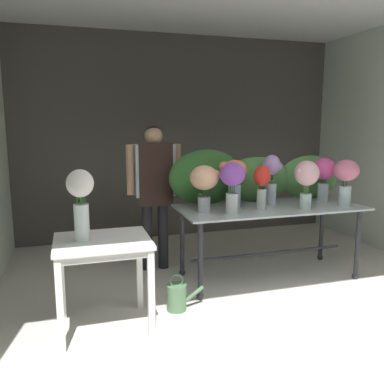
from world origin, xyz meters
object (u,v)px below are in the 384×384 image
at_px(vase_scarlet_carnations, 262,183).
at_px(vase_blush_ranunculus, 307,178).
at_px(vase_fuchsia_roses, 324,174).
at_px(display_table_glass, 270,217).
at_px(vase_coral_lilies, 234,177).
at_px(side_table_white, 103,251).
at_px(vase_white_roses_tall, 81,199).
at_px(watering_can, 177,296).
at_px(vase_rosy_freesia, 346,177).
at_px(vase_lilac_anemones, 272,175).
at_px(florist, 154,182).
at_px(vase_peach_stock, 205,181).
at_px(vase_violet_snapdragons, 232,181).

xyz_separation_m(vase_scarlet_carnations, vase_blush_ranunculus, (0.44, -0.13, 0.06)).
bearing_deg(vase_fuchsia_roses, vase_blush_ranunculus, -144.63).
bearing_deg(display_table_glass, vase_coral_lilies, 163.97).
xyz_separation_m(side_table_white, vase_white_roses_tall, (-0.15, -0.00, 0.44)).
bearing_deg(display_table_glass, side_table_white, -161.50).
height_order(side_table_white, watering_can, side_table_white).
relative_size(display_table_glass, vase_coral_lilies, 3.98).
height_order(display_table_glass, side_table_white, display_table_glass).
relative_size(display_table_glass, vase_white_roses_tall, 3.49).
bearing_deg(vase_coral_lilies, display_table_glass, -16.03).
height_order(side_table_white, vase_fuchsia_roses, vase_fuchsia_roses).
distance_m(vase_rosy_freesia, vase_fuchsia_roses, 0.27).
distance_m(vase_scarlet_carnations, vase_rosy_freesia, 0.94).
relative_size(vase_blush_ranunculus, vase_lilac_anemones, 0.93).
bearing_deg(vase_lilac_anemones, display_table_glass, -122.26).
xyz_separation_m(side_table_white, vase_rosy_freesia, (2.58, 0.41, 0.45)).
height_order(vase_lilac_anemones, vase_fuchsia_roses, vase_lilac_anemones).
distance_m(florist, vase_peach_stock, 0.76).
bearing_deg(florist, vase_lilac_anemones, -24.18).
distance_m(side_table_white, vase_blush_ranunculus, 2.17).
xyz_separation_m(vase_white_roses_tall, watering_can, (0.80, 0.13, -0.97)).
distance_m(vase_blush_ranunculus, vase_coral_lilies, 0.74).
bearing_deg(vase_blush_ranunculus, vase_scarlet_carnations, 163.84).
xyz_separation_m(vase_violet_snapdragons, vase_lilac_anemones, (0.58, 0.29, -0.00)).
relative_size(vase_violet_snapdragons, vase_coral_lilies, 1.02).
bearing_deg(florist, vase_white_roses_tall, -124.14).
distance_m(side_table_white, vase_coral_lilies, 1.66).
bearing_deg(vase_fuchsia_roses, vase_rosy_freesia, -71.40).
distance_m(vase_rosy_freesia, vase_lilac_anemones, 0.78).
height_order(vase_violet_snapdragons, vase_peach_stock, vase_violet_snapdragons).
height_order(vase_fuchsia_roses, vase_white_roses_tall, vase_white_roses_tall).
xyz_separation_m(vase_violet_snapdragons, vase_peach_stock, (-0.23, 0.16, -0.02)).
bearing_deg(vase_rosy_freesia, vase_scarlet_carnations, 173.88).
bearing_deg(vase_lilac_anemones, vase_violet_snapdragons, -152.99).
distance_m(vase_violet_snapdragons, watering_can, 1.20).
relative_size(vase_fuchsia_roses, vase_white_roses_tall, 0.87).
bearing_deg(vase_rosy_freesia, vase_fuchsia_roses, 108.60).
bearing_deg(vase_peach_stock, vase_rosy_freesia, -5.46).
bearing_deg(watering_can, vase_coral_lilies, 36.57).
distance_m(vase_fuchsia_roses, watering_can, 2.16).
relative_size(display_table_glass, vase_blush_ranunculus, 3.94).
bearing_deg(watering_can, vase_rosy_freesia, 8.07).
height_order(display_table_glass, watering_can, display_table_glass).
bearing_deg(vase_blush_ranunculus, side_table_white, -169.72).
height_order(florist, vase_scarlet_carnations, florist).
xyz_separation_m(vase_scarlet_carnations, vase_peach_stock, (-0.60, 0.05, 0.04)).
height_order(vase_peach_stock, watering_can, vase_peach_stock).
distance_m(vase_rosy_freesia, vase_coral_lilies, 1.19).
bearing_deg(vase_scarlet_carnations, vase_fuchsia_roses, 10.73).
height_order(vase_scarlet_carnations, vase_lilac_anemones, vase_lilac_anemones).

